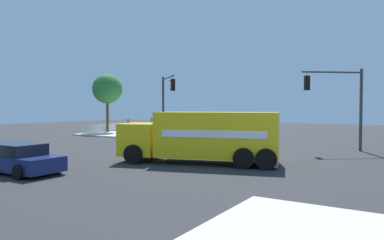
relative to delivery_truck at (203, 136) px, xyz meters
The scene contains 10 objects.
ground_plane 3.08m from the delivery_truck, 126.41° to the right, with size 100.00×100.00×0.00m, color #2B2B2D.
sidewalk_corner_near 21.32m from the delivery_truck, 133.90° to the right, with size 11.59×11.59×0.14m, color beige.
delivery_truck is the anchor object (origin of this frame).
traffic_light_primary 10.86m from the delivery_truck, 150.56° to the left, with size 2.77×3.37×5.50m.
traffic_light_secondary 12.98m from the delivery_truck, 135.25° to the right, with size 3.15×3.43×5.56m.
sedan_navy 8.83m from the delivery_truck, 39.56° to the right, with size 2.04×4.30×1.31m.
pedestrian_near_corner 23.74m from the delivery_truck, 128.50° to the right, with size 0.43×0.39×1.57m.
pedestrian_crossing 24.79m from the delivery_truck, 135.40° to the right, with size 0.51×0.30×1.71m.
picket_fence_run 25.58m from the delivery_truck, 125.25° to the right, with size 7.84×0.05×0.95m.
shade_tree_near 24.86m from the delivery_truck, 123.30° to the right, with size 3.39×3.39×6.63m.
Camera 1 is at (17.76, 11.58, 2.90)m, focal length 33.46 mm.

